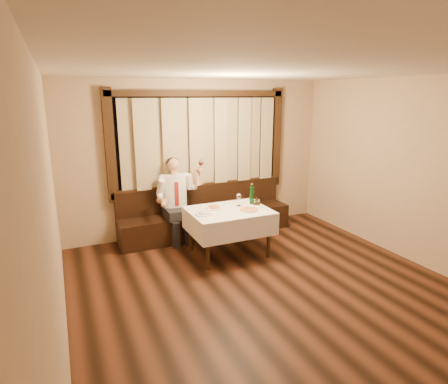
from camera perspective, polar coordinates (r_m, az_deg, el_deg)
name	(u,v)px	position (r m, az deg, el deg)	size (l,w,h in m)	color
room	(252,172)	(5.13, 4.25, 3.03)	(5.01, 6.01, 2.81)	black
banquette	(206,218)	(6.98, -2.78, -3.94)	(3.20, 0.61, 0.94)	black
dining_table	(229,216)	(5.98, 0.79, -3.68)	(1.27, 0.97, 0.76)	black
pizza	(249,210)	(5.92, 3.80, -2.70)	(0.30, 0.30, 0.03)	white
pasta_red	(214,206)	(6.00, -1.55, -2.16)	(0.28, 0.28, 0.10)	white
pasta_cream	(204,212)	(5.71, -3.11, -3.05)	(0.28, 0.28, 0.09)	white
green_bottle	(252,195)	(6.25, 4.25, -0.49)	(0.08, 0.08, 0.35)	#114F14
table_wine_glass	(239,197)	(6.11, 2.27, -0.74)	(0.08, 0.08, 0.21)	white
cruet_caddy	(257,202)	(6.22, 4.99, -1.60)	(0.12, 0.09, 0.12)	black
seated_man	(176,194)	(6.56, -7.30, -0.31)	(0.83, 0.62, 1.48)	black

